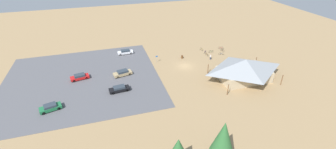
{
  "coord_description": "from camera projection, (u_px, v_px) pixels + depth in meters",
  "views": [
    {
      "loc": [
        21.37,
        53.84,
        30.21
      ],
      "look_at": [
        6.59,
        5.22,
        1.2
      ],
      "focal_mm": 24.71,
      "sensor_mm": 36.0,
      "label": 1
    }
  ],
  "objects": [
    {
      "name": "bicycle_yellow_edge_south",
      "position": [
        201.0,
        49.0,
        74.56
      ],
      "size": [
        0.57,
        1.61,
        0.79
      ],
      "color": "black",
      "rests_on": "ground"
    },
    {
      "name": "trash_bin",
      "position": [
        182.0,
        57.0,
        69.27
      ],
      "size": [
        0.6,
        0.6,
        0.9
      ],
      "primitive_type": "cylinder",
      "color": "brown",
      "rests_on": "ground"
    },
    {
      "name": "bicycle_blue_mid_cluster",
      "position": [
        221.0,
        54.0,
        71.56
      ],
      "size": [
        1.63,
        0.49,
        0.75
      ],
      "color": "black",
      "rests_on": "ground"
    },
    {
      "name": "lot_sign",
      "position": [
        157.0,
        58.0,
        66.45
      ],
      "size": [
        0.56,
        0.08,
        2.2
      ],
      "color": "#99999E",
      "rests_on": "ground"
    },
    {
      "name": "car_white_back_corner",
      "position": [
        125.0,
        52.0,
        71.82
      ],
      "size": [
        4.72,
        1.83,
        1.33
      ],
      "color": "white",
      "rests_on": "parking_lot_asphalt"
    },
    {
      "name": "car_red_second_row",
      "position": [
        80.0,
        77.0,
        58.45
      ],
      "size": [
        4.74,
        2.67,
        1.34
      ],
      "color": "red",
      "rests_on": "parking_lot_asphalt"
    },
    {
      "name": "bicycle_red_near_sign",
      "position": [
        221.0,
        48.0,
        75.5
      ],
      "size": [
        1.63,
        0.79,
        0.85
      ],
      "color": "black",
      "rests_on": "ground"
    },
    {
      "name": "car_black_end_stall",
      "position": [
        119.0,
        89.0,
        53.7
      ],
      "size": [
        4.85,
        2.23,
        1.3
      ],
      "color": "black",
      "rests_on": "parking_lot_asphalt"
    },
    {
      "name": "bicycle_purple_lone_east",
      "position": [
        205.0,
        52.0,
        72.65
      ],
      "size": [
        1.34,
        1.17,
        0.75
      ],
      "color": "black",
      "rests_on": "ground"
    },
    {
      "name": "bicycle_black_back_row",
      "position": [
        222.0,
        50.0,
        74.03
      ],
      "size": [
        0.72,
        1.59,
        0.85
      ],
      "color": "black",
      "rests_on": "ground"
    },
    {
      "name": "ground",
      "position": [
        185.0,
        66.0,
        65.11
      ],
      "size": [
        160.0,
        160.0,
        0.0
      ],
      "primitive_type": "plane",
      "color": "#9E7F56",
      "rests_on": "ground"
    },
    {
      "name": "bicycle_green_by_bin",
      "position": [
        211.0,
        51.0,
        72.97
      ],
      "size": [
        1.68,
        0.48,
        0.8
      ],
      "color": "black",
      "rests_on": "ground"
    },
    {
      "name": "car_green_far_end",
      "position": [
        50.0,
        107.0,
        47.6
      ],
      "size": [
        4.58,
        2.95,
        1.34
      ],
      "color": "#1E6B3D",
      "rests_on": "parking_lot_asphalt"
    },
    {
      "name": "bike_pavilion",
      "position": [
        244.0,
        68.0,
        57.47
      ],
      "size": [
        15.12,
        10.83,
        5.48
      ],
      "color": "#C6B28E",
      "rests_on": "ground"
    },
    {
      "name": "bicycle_orange_near_porch",
      "position": [
        207.0,
        55.0,
        70.97
      ],
      "size": [
        0.48,
        1.72,
        0.82
      ],
      "color": "black",
      "rests_on": "ground"
    },
    {
      "name": "pine_midwest",
      "position": [
        223.0,
        138.0,
        34.03
      ],
      "size": [
        3.7,
        3.7,
        8.16
      ],
      "color": "brown",
      "rests_on": "ground"
    },
    {
      "name": "parking_lot_asphalt",
      "position": [
        82.0,
        79.0,
        58.75
      ],
      "size": [
        38.14,
        35.61,
        0.05
      ],
      "primitive_type": "cube",
      "color": "#56565B",
      "rests_on": "ground"
    },
    {
      "name": "pine_west",
      "position": [
        178.0,
        148.0,
        33.57
      ],
      "size": [
        2.83,
        2.83,
        6.04
      ],
      "color": "brown",
      "rests_on": "ground"
    },
    {
      "name": "car_tan_aisle_side",
      "position": [
        123.0,
        73.0,
        60.12
      ],
      "size": [
        5.02,
        2.82,
        1.42
      ],
      "color": "tan",
      "rests_on": "parking_lot_asphalt"
    },
    {
      "name": "visitor_by_pavilion",
      "position": [
        210.0,
        57.0,
        68.33
      ],
      "size": [
        0.4,
        0.39,
        1.69
      ],
      "color": "#2D3347",
      "rests_on": "ground"
    }
  ]
}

